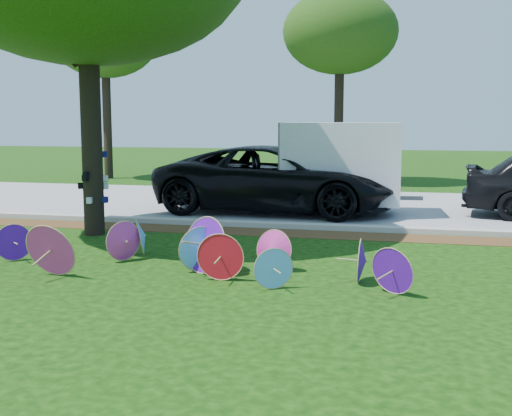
# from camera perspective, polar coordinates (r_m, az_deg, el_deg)

# --- Properties ---
(ground) EXTENTS (90.00, 90.00, 0.00)m
(ground) POSITION_cam_1_polar(r_m,az_deg,el_deg) (10.03, -5.40, -6.54)
(ground) COLOR black
(ground) RESTS_ON ground
(mulch_strip) EXTENTS (90.00, 1.00, 0.01)m
(mulch_strip) POSITION_cam_1_polar(r_m,az_deg,el_deg) (14.28, 0.31, -2.16)
(mulch_strip) COLOR #472D16
(mulch_strip) RESTS_ON ground
(curb) EXTENTS (90.00, 0.30, 0.12)m
(curb) POSITION_cam_1_polar(r_m,az_deg,el_deg) (14.94, 0.90, -1.49)
(curb) COLOR #B7B5AD
(curb) RESTS_ON ground
(street) EXTENTS (90.00, 8.00, 0.01)m
(street) POSITION_cam_1_polar(r_m,az_deg,el_deg) (18.98, 3.53, 0.34)
(street) COLOR gray
(street) RESTS_ON ground
(parasol_pile) EXTENTS (7.29, 2.48, 0.96)m
(parasol_pile) POSITION_cam_1_polar(r_m,az_deg,el_deg) (10.53, -5.81, -3.71)
(parasol_pile) COLOR #61AEFF
(parasol_pile) RESTS_ON ground
(black_van) EXTENTS (6.53, 3.19, 1.78)m
(black_van) POSITION_cam_1_polar(r_m,az_deg,el_deg) (17.29, 1.84, 2.57)
(black_van) COLOR black
(black_van) RESTS_ON ground
(cargo_trailer) EXTENTS (3.16, 2.14, 2.71)m
(cargo_trailer) POSITION_cam_1_polar(r_m,az_deg,el_deg) (17.11, 7.50, 4.00)
(cargo_trailer) COLOR white
(cargo_trailer) RESTS_ON ground
(bg_trees) EXTENTS (23.96, 4.87, 7.40)m
(bg_trees) POSITION_cam_1_polar(r_m,az_deg,el_deg) (25.37, 7.53, 15.23)
(bg_trees) COLOR black
(bg_trees) RESTS_ON ground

